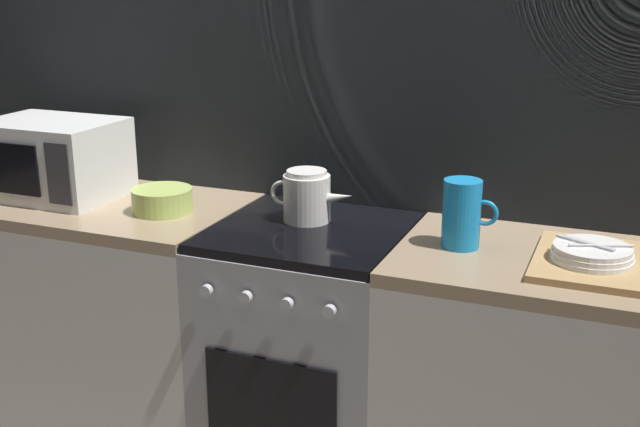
{
  "coord_description": "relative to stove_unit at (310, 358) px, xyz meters",
  "views": [
    {
      "loc": [
        0.91,
        -2.15,
        1.67
      ],
      "look_at": [
        0.03,
        0.0,
        0.95
      ],
      "focal_mm": 44.28,
      "sensor_mm": 36.0,
      "label": 1
    }
  ],
  "objects": [
    {
      "name": "stove_unit",
      "position": [
        0.0,
        0.0,
        0.0
      ],
      "size": [
        0.6,
        0.63,
        0.9
      ],
      "color": "#9E9EA3",
      "rests_on": "ground_plane"
    },
    {
      "name": "mixing_bowl",
      "position": [
        -0.52,
        -0.03,
        0.49
      ],
      "size": [
        0.2,
        0.2,
        0.08
      ],
      "primitive_type": "cylinder",
      "color": "#B7D166",
      "rests_on": "counter_left"
    },
    {
      "name": "dish_pile",
      "position": [
        0.84,
        -0.02,
        0.47
      ],
      "size": [
        0.3,
        0.4,
        0.07
      ],
      "color": "tan",
      "rests_on": "counter_right"
    },
    {
      "name": "back_wall",
      "position": [
        0.0,
        0.32,
        0.75
      ],
      "size": [
        3.6,
        0.05,
        2.4
      ],
      "color": "gray",
      "rests_on": "ground_plane"
    },
    {
      "name": "kettle",
      "position": [
        -0.03,
        0.06,
        0.53
      ],
      "size": [
        0.28,
        0.15,
        0.17
      ],
      "color": "white",
      "rests_on": "stove_unit"
    },
    {
      "name": "microwave",
      "position": [
        -0.98,
        -0.0,
        0.59
      ],
      "size": [
        0.46,
        0.35,
        0.27
      ],
      "color": "white",
      "rests_on": "counter_left"
    },
    {
      "name": "counter_right",
      "position": [
        0.9,
        0.0,
        0.0
      ],
      "size": [
        1.2,
        0.6,
        0.9
      ],
      "color": "silver",
      "rests_on": "ground_plane"
    },
    {
      "name": "pitcher",
      "position": [
        0.48,
        0.0,
        0.55
      ],
      "size": [
        0.16,
        0.11,
        0.2
      ],
      "color": "#198CD8",
      "rests_on": "counter_right"
    },
    {
      "name": "counter_left",
      "position": [
        -0.9,
        0.0,
        0.0
      ],
      "size": [
        1.2,
        0.6,
        0.9
      ],
      "color": "silver",
      "rests_on": "ground_plane"
    }
  ]
}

